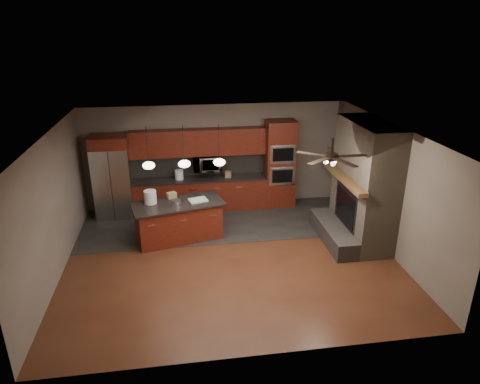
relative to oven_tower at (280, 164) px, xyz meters
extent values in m
plane|color=#5B311B|center=(-1.70, -2.69, -1.19)|extent=(7.00, 7.00, 0.00)
cube|color=white|center=(-1.70, -2.69, 1.61)|extent=(7.00, 6.00, 0.02)
cube|color=gray|center=(-1.70, 0.31, 0.21)|extent=(7.00, 0.02, 2.80)
cube|color=gray|center=(1.80, -2.69, 0.21)|extent=(0.02, 6.00, 2.80)
cube|color=gray|center=(-5.20, -2.69, 0.21)|extent=(0.02, 6.00, 2.80)
cube|color=#2C2A27|center=(-1.70, -0.89, -1.19)|extent=(7.00, 2.40, 0.01)
cube|color=#6F644F|center=(1.40, -2.29, 0.21)|extent=(0.80, 2.00, 2.80)
cube|color=#443C38|center=(0.75, -2.29, -0.99)|extent=(0.50, 2.00, 0.40)
cube|color=#2D2D30|center=(1.02, -2.29, -0.37)|extent=(0.05, 1.20, 0.95)
cube|color=black|center=(1.00, -2.29, -0.37)|extent=(0.02, 1.00, 0.75)
cube|color=brown|center=(0.90, -2.29, 0.36)|extent=(0.22, 2.10, 0.10)
cube|color=maroon|center=(-2.18, 0.01, -0.76)|extent=(3.55, 0.60, 0.86)
cube|color=black|center=(-2.18, 0.01, -0.31)|extent=(3.59, 0.64, 0.04)
cube|color=black|center=(-2.18, 0.29, 0.01)|extent=(3.55, 0.03, 0.60)
cube|color=maroon|center=(-2.18, 0.13, 0.66)|extent=(3.55, 0.35, 0.70)
cube|color=maroon|center=(0.00, 0.01, 0.00)|extent=(0.80, 0.60, 2.38)
cube|color=silver|center=(0.00, -0.30, -0.24)|extent=(0.70, 0.03, 0.52)
cube|color=black|center=(0.00, -0.32, -0.24)|extent=(0.55, 0.02, 0.35)
cube|color=silver|center=(0.00, -0.30, 0.36)|extent=(0.70, 0.03, 0.52)
cube|color=black|center=(0.00, -0.32, 0.36)|extent=(0.55, 0.02, 0.35)
imported|color=silver|center=(-1.98, 0.06, 0.11)|extent=(0.73, 0.41, 0.50)
cube|color=silver|center=(-4.42, -0.07, -0.26)|extent=(0.93, 0.72, 1.86)
cube|color=#2D2D30|center=(-4.42, -0.44, -0.26)|extent=(0.02, 0.02, 1.84)
cube|color=silver|center=(-4.52, -0.45, -0.20)|extent=(0.03, 0.03, 0.93)
cube|color=silver|center=(-4.32, -0.45, -0.20)|extent=(0.03, 0.03, 0.93)
cube|color=maroon|center=(-4.42, -0.08, 0.82)|extent=(0.93, 0.72, 0.30)
cube|color=maroon|center=(-2.79, -1.65, -0.75)|extent=(2.04, 1.21, 0.88)
cube|color=black|center=(-2.79, -1.65, -0.29)|extent=(2.22, 1.39, 0.04)
cylinder|color=silver|center=(-3.40, -1.58, -0.12)|extent=(0.35, 0.35, 0.31)
cylinder|color=#B7B6BB|center=(-2.83, -1.79, -0.20)|extent=(0.26, 0.26, 0.14)
cube|color=white|center=(-2.32, -1.60, -0.25)|extent=(0.47, 0.38, 0.04)
cube|color=#9D8151|center=(-2.93, -1.33, -0.20)|extent=(0.25, 0.23, 0.13)
cylinder|color=white|center=(-2.73, 0.01, -0.16)|extent=(0.25, 0.25, 0.25)
cube|color=#8F644A|center=(-1.42, -0.04, -0.20)|extent=(0.19, 0.17, 0.18)
cylinder|color=black|center=(-3.35, -1.99, 1.22)|extent=(0.01, 0.01, 0.78)
ellipsoid|color=white|center=(-3.35, -1.99, 0.77)|extent=(0.26, 0.26, 0.16)
cylinder|color=black|center=(-2.60, -1.99, 1.22)|extent=(0.01, 0.01, 0.78)
ellipsoid|color=white|center=(-2.60, -1.99, 0.77)|extent=(0.26, 0.26, 0.16)
cylinder|color=black|center=(-1.85, -1.99, 1.22)|extent=(0.01, 0.01, 0.78)
ellipsoid|color=white|center=(-1.85, -1.99, 0.77)|extent=(0.26, 0.26, 0.16)
cylinder|color=black|center=(0.10, -3.49, 1.46)|extent=(0.04, 0.04, 0.30)
cylinder|color=black|center=(0.10, -3.49, 1.26)|extent=(0.24, 0.24, 0.12)
cube|color=black|center=(0.48, -3.49, 1.26)|extent=(0.60, 0.12, 0.01)
cube|color=black|center=(0.22, -3.13, 1.26)|extent=(0.30, 0.61, 0.01)
cube|color=black|center=(-0.21, -3.27, 1.26)|extent=(0.56, 0.45, 0.01)
cube|color=black|center=(-0.21, -3.72, 1.26)|extent=(0.56, 0.45, 0.01)
cube|color=black|center=(0.22, -3.85, 1.26)|extent=(0.30, 0.61, 0.01)
camera|label=1|loc=(-2.72, -10.78, 3.59)|focal=32.00mm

